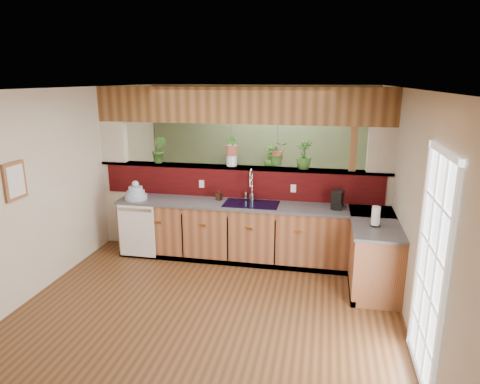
% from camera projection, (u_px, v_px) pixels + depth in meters
% --- Properties ---
extents(ground, '(4.60, 7.00, 0.01)m').
position_uv_depth(ground, '(220.00, 287.00, 5.76)').
color(ground, '#55331A').
rests_on(ground, ground).
extents(ceiling, '(4.60, 7.00, 0.01)m').
position_uv_depth(ceiling, '(217.00, 89.00, 5.09)').
color(ceiling, brown).
rests_on(ceiling, ground).
extents(wall_back, '(4.60, 0.02, 2.60)m').
position_uv_depth(wall_back, '(261.00, 150.00, 8.74)').
color(wall_back, beige).
rests_on(wall_back, ground).
extents(wall_front, '(4.60, 0.02, 2.60)m').
position_uv_depth(wall_front, '(46.00, 376.00, 2.11)').
color(wall_front, beige).
rests_on(wall_front, ground).
extents(wall_left, '(0.02, 7.00, 2.60)m').
position_uv_depth(wall_left, '(56.00, 185.00, 5.86)').
color(wall_left, beige).
rests_on(wall_left, ground).
extents(wall_right, '(0.02, 7.00, 2.60)m').
position_uv_depth(wall_right, '(410.00, 204.00, 4.98)').
color(wall_right, beige).
rests_on(wall_right, ground).
extents(pass_through_partition, '(4.60, 0.21, 2.60)m').
position_uv_depth(pass_through_partition, '(242.00, 179.00, 6.72)').
color(pass_through_partition, beige).
rests_on(pass_through_partition, ground).
extents(pass_through_ledge, '(4.60, 0.21, 0.04)m').
position_uv_depth(pass_through_ledge, '(240.00, 168.00, 6.68)').
color(pass_through_ledge, brown).
rests_on(pass_through_ledge, ground).
extents(header_beam, '(4.60, 0.15, 0.55)m').
position_uv_depth(header_beam, '(240.00, 105.00, 6.44)').
color(header_beam, brown).
rests_on(header_beam, ground).
extents(sage_backwall, '(4.55, 0.02, 2.55)m').
position_uv_depth(sage_backwall, '(261.00, 150.00, 8.72)').
color(sage_backwall, '#5E704C').
rests_on(sage_backwall, ground).
extents(countertop, '(4.14, 1.52, 0.90)m').
position_uv_depth(countertop, '(289.00, 237.00, 6.30)').
color(countertop, brown).
rests_on(countertop, ground).
extents(dishwasher, '(0.58, 0.03, 0.82)m').
position_uv_depth(dishwasher, '(137.00, 231.00, 6.55)').
color(dishwasher, white).
rests_on(dishwasher, ground).
extents(navy_sink, '(0.82, 0.50, 0.18)m').
position_uv_depth(navy_sink, '(251.00, 209.00, 6.42)').
color(navy_sink, black).
rests_on(navy_sink, countertop).
extents(french_door, '(0.06, 1.02, 2.16)m').
position_uv_depth(french_door, '(430.00, 271.00, 3.82)').
color(french_door, white).
rests_on(french_door, ground).
extents(framed_print, '(0.04, 0.35, 0.45)m').
position_uv_depth(framed_print, '(15.00, 181.00, 5.03)').
color(framed_print, brown).
rests_on(framed_print, wall_left).
extents(faucet, '(0.22, 0.22, 0.51)m').
position_uv_depth(faucet, '(251.00, 184.00, 6.48)').
color(faucet, '#B7B7B2').
rests_on(faucet, countertop).
extents(dish_stack, '(0.34, 0.34, 0.30)m').
position_uv_depth(dish_stack, '(136.00, 194.00, 6.62)').
color(dish_stack, '#9FB1CE').
rests_on(dish_stack, countertop).
extents(soap_dispenser, '(0.10, 0.10, 0.17)m').
position_uv_depth(soap_dispenser, '(219.00, 195.00, 6.57)').
color(soap_dispenser, '#3A2215').
rests_on(soap_dispenser, countertop).
extents(coffee_maker, '(0.14, 0.24, 0.27)m').
position_uv_depth(coffee_maker, '(338.00, 200.00, 6.15)').
color(coffee_maker, black).
rests_on(coffee_maker, countertop).
extents(paper_towel, '(0.13, 0.13, 0.28)m').
position_uv_depth(paper_towel, '(376.00, 217.00, 5.41)').
color(paper_towel, black).
rests_on(paper_towel, countertop).
extents(glass_jar, '(0.16, 0.16, 0.36)m').
position_uv_depth(glass_jar, '(232.00, 155.00, 6.66)').
color(glass_jar, silver).
rests_on(glass_jar, pass_through_ledge).
extents(ledge_plant_left, '(0.24, 0.20, 0.44)m').
position_uv_depth(ledge_plant_left, '(159.00, 150.00, 6.87)').
color(ledge_plant_left, '#2D551D').
rests_on(ledge_plant_left, pass_through_ledge).
extents(ledge_plant_right, '(0.32, 0.32, 0.43)m').
position_uv_depth(ledge_plant_right, '(304.00, 155.00, 6.43)').
color(ledge_plant_right, '#2D551D').
rests_on(ledge_plant_right, pass_through_ledge).
extents(hanging_plant_a, '(0.21, 0.18, 0.50)m').
position_uv_depth(hanging_plant_a, '(232.00, 140.00, 6.60)').
color(hanging_plant_a, brown).
rests_on(hanging_plant_a, header_beam).
extents(hanging_plant_b, '(0.37, 0.34, 0.55)m').
position_uv_depth(hanging_plant_b, '(277.00, 143.00, 6.47)').
color(hanging_plant_b, brown).
rests_on(hanging_plant_b, header_beam).
extents(shelving_console, '(1.47, 0.65, 0.95)m').
position_uv_depth(shelving_console, '(250.00, 190.00, 8.74)').
color(shelving_console, black).
rests_on(shelving_console, ground).
extents(shelf_plant_a, '(0.27, 0.22, 0.44)m').
position_uv_depth(shelf_plant_a, '(232.00, 156.00, 8.63)').
color(shelf_plant_a, '#2D551D').
rests_on(shelf_plant_a, shelving_console).
extents(shelf_plant_b, '(0.32, 0.32, 0.47)m').
position_uv_depth(shelf_plant_b, '(270.00, 157.00, 8.48)').
color(shelf_plant_b, '#2D551D').
rests_on(shelf_plant_b, shelving_console).
extents(floor_plant, '(0.75, 0.68, 0.71)m').
position_uv_depth(floor_plant, '(282.00, 214.00, 7.71)').
color(floor_plant, '#2D551D').
rests_on(floor_plant, ground).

